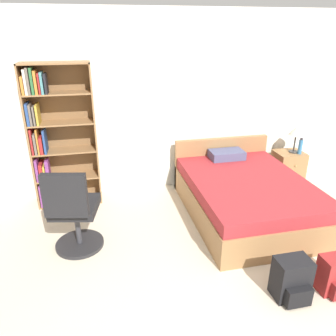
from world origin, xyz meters
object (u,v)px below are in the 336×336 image
(water_bottle, at_px, (300,146))
(nightstand, at_px, (288,167))
(backpack_black, at_px, (292,280))
(bed, at_px, (245,194))
(bookshelf, at_px, (55,138))
(office_chair, at_px, (74,213))
(table_lamp, at_px, (296,132))

(water_bottle, bearing_deg, nightstand, 136.18)
(nightstand, bearing_deg, backpack_black, -120.28)
(bed, xyz_separation_m, water_bottle, (1.20, 0.66, 0.36))
(bookshelf, bearing_deg, office_chair, -78.84)
(bookshelf, relative_size, backpack_black, 4.78)
(bed, relative_size, table_lamp, 4.66)
(water_bottle, xyz_separation_m, backpack_black, (-1.43, -2.18, -0.45))
(nightstand, bearing_deg, table_lamp, -11.40)
(bed, relative_size, backpack_black, 4.92)
(bookshelf, relative_size, nightstand, 3.75)
(backpack_black, bearing_deg, bookshelf, 132.80)
(table_lamp, xyz_separation_m, water_bottle, (0.05, -0.09, -0.22))
(bed, height_order, backpack_black, bed)
(bookshelf, xyz_separation_m, water_bottle, (3.62, -0.19, -0.34))
(backpack_black, bearing_deg, nightstand, 59.72)
(bookshelf, xyz_separation_m, nightstand, (3.52, -0.10, -0.72))
(office_chair, bearing_deg, backpack_black, -30.61)
(office_chair, height_order, backpack_black, office_chair)
(bookshelf, height_order, water_bottle, bookshelf)
(water_bottle, relative_size, backpack_black, 0.63)
(bed, height_order, office_chair, office_chair)
(bookshelf, bearing_deg, water_bottle, -3.04)
(nightstand, distance_m, table_lamp, 0.60)
(nightstand, height_order, water_bottle, water_bottle)
(office_chair, distance_m, backpack_black, 2.29)
(water_bottle, bearing_deg, office_chair, -163.20)
(office_chair, height_order, table_lamp, office_chair)
(bookshelf, relative_size, bed, 0.97)
(table_lamp, bearing_deg, nightstand, 168.60)
(bed, relative_size, nightstand, 3.87)
(water_bottle, bearing_deg, backpack_black, -123.23)
(table_lamp, bearing_deg, bookshelf, 178.29)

